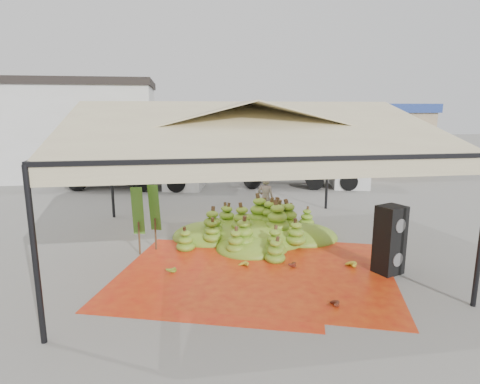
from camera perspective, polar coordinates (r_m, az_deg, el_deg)
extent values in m
plane|color=slate|center=(11.30, 0.20, -8.05)|extent=(90.00, 90.00, 0.00)
cylinder|color=black|center=(7.26, -27.13, -8.30)|extent=(0.10, 0.10, 3.00)
cylinder|color=black|center=(14.85, -17.82, 2.18)|extent=(0.10, 0.10, 3.00)
cylinder|color=black|center=(15.75, 12.32, 2.99)|extent=(0.10, 0.10, 3.00)
pyramid|color=beige|center=(10.63, 0.22, 9.99)|extent=(8.00, 8.00, 1.00)
cube|color=black|center=(10.66, 0.22, 7.30)|extent=(8.00, 8.00, 0.08)
cube|color=beige|center=(10.68, 0.21, 6.34)|extent=(8.00, 8.00, 0.36)
cube|color=silver|center=(25.89, -28.00, 7.47)|extent=(14.00, 6.00, 5.00)
cube|color=black|center=(25.89, -28.59, 13.42)|extent=(14.30, 6.30, 0.40)
cube|color=tan|center=(26.33, 17.49, 6.82)|extent=(6.00, 5.00, 3.60)
cube|color=navy|center=(26.25, 17.77, 11.27)|extent=(6.30, 5.30, 0.50)
cube|color=#C54312|center=(9.65, -2.97, -11.60)|extent=(5.83, 5.69, 0.01)
cube|color=#C54B12|center=(9.90, 8.02, -11.08)|extent=(5.79, 5.93, 0.01)
ellipsoid|color=#52831B|center=(12.07, 2.68, -4.00)|extent=(6.41, 5.92, 1.11)
ellipsoid|color=gold|center=(10.31, 15.15, -9.80)|extent=(0.52, 0.44, 0.23)
ellipsoid|color=#AEA422|center=(10.00, 0.36, -10.21)|extent=(0.51, 0.50, 0.18)
ellipsoid|color=#602816|center=(10.13, 7.04, -9.97)|extent=(0.54, 0.51, 0.19)
ellipsoid|color=#5A2014|center=(8.38, 12.88, -15.06)|extent=(0.42, 0.36, 0.18)
ellipsoid|color=#4F7418|center=(9.91, -9.98, -10.57)|extent=(0.53, 0.52, 0.19)
ellipsoid|color=#4F7117|center=(9.54, -10.85, 4.26)|extent=(0.24, 0.24, 0.20)
ellipsoid|color=#4F7117|center=(9.61, -1.85, 4.52)|extent=(0.24, 0.24, 0.20)
ellipsoid|color=#4F7117|center=(9.91, 6.82, 4.67)|extent=(0.24, 0.24, 0.20)
ellipsoid|color=#4F7117|center=(10.42, 14.81, 4.71)|extent=(0.24, 0.24, 0.20)
cube|color=black|center=(10.22, 20.35, -8.57)|extent=(0.74, 0.70, 0.82)
cube|color=black|center=(9.98, 20.68, -4.16)|extent=(0.74, 0.70, 0.82)
imported|color=slate|center=(13.86, 3.65, -0.95)|extent=(0.67, 0.57, 1.56)
cube|color=#522A1B|center=(20.59, -16.71, 3.43)|extent=(5.23, 3.24, 0.12)
cube|color=silver|center=(19.70, -7.92, 3.75)|extent=(2.17, 2.47, 2.24)
cylinder|color=black|center=(20.47, -22.15, 1.36)|extent=(0.92, 0.48, 0.87)
cylinder|color=black|center=(22.21, -20.02, 2.27)|extent=(0.92, 0.48, 0.87)
cylinder|color=black|center=(19.33, -13.80, 1.32)|extent=(0.92, 0.48, 0.87)
cylinder|color=black|center=(21.17, -12.26, 2.28)|extent=(0.92, 0.48, 0.87)
cylinder|color=black|center=(18.91, -9.01, 1.29)|extent=(0.92, 0.48, 0.87)
cylinder|color=black|center=(20.78, -7.87, 2.27)|extent=(0.92, 0.48, 0.87)
ellipsoid|color=#4F7E1A|center=(20.53, -16.79, 4.77)|extent=(4.18, 2.55, 0.68)
cube|color=#FDFC1C|center=(20.32, -15.57, 5.88)|extent=(2.32, 2.31, 0.24)
cube|color=#482818|center=(20.27, 6.69, 3.62)|extent=(5.05, 3.19, 0.11)
cube|color=silver|center=(20.61, 15.32, 3.68)|extent=(2.12, 2.40, 2.15)
cylinder|color=black|center=(19.44, 1.78, 1.67)|extent=(0.88, 0.47, 0.84)
cylinder|color=black|center=(21.29, 2.02, 2.55)|extent=(0.88, 0.47, 0.84)
cylinder|color=black|center=(19.54, 10.59, 1.52)|extent=(0.88, 0.47, 0.84)
cylinder|color=black|center=(21.37, 10.08, 2.41)|extent=(0.88, 0.47, 0.84)
cylinder|color=black|center=(19.77, 15.18, 1.43)|extent=(0.88, 0.47, 0.84)
cylinder|color=black|center=(21.58, 14.28, 2.32)|extent=(0.88, 0.47, 0.84)
ellipsoid|color=#417A19|center=(20.21, 6.72, 4.93)|extent=(4.03, 2.52, 0.65)
cube|color=gold|center=(20.20, 8.08, 5.96)|extent=(2.26, 2.25, 0.23)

